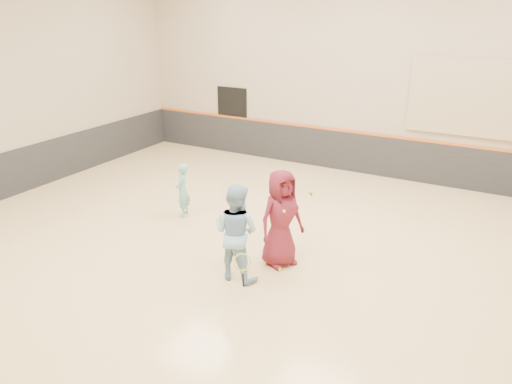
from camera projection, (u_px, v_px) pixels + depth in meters
The scene contains 14 objects.
room at pixel (269, 219), 9.83m from camera, with size 15.04×12.04×6.22m.
wainscot_back at pixel (362, 154), 14.78m from camera, with size 14.90×0.04×1.20m, color #232326.
wainscot_left at pixel (21, 171), 13.28m from camera, with size 0.04×11.90×1.20m, color #232326.
accent_stripe at pixel (363, 133), 14.56m from camera, with size 14.90×0.03×0.06m, color #D85914.
acoustic_panel at pixel (473, 98), 12.82m from camera, with size 3.20×0.08×2.00m, color tan.
doorway at pixel (232, 121), 16.65m from camera, with size 1.10×0.05×2.20m, color black.
girl at pixel (183, 190), 11.77m from camera, with size 0.48×0.31×1.30m, color #66B1AC.
instructor at pixel (236, 232), 9.01m from camera, with size 0.89×0.70×1.84m, color #8AB6D6.
young_man at pixel (281, 218), 9.48m from camera, with size 0.94×0.61×1.92m, color maroon.
held_racket at pixel (242, 262), 8.60m from camera, with size 0.31×0.31×0.66m, color #A6C02A, non-canonical shape.
spare_racket at pixel (309, 190), 13.47m from camera, with size 0.59×0.59×0.09m, color #B4E532, non-canonical shape.
ball_under_racket at pixel (280, 269), 9.52m from camera, with size 0.07×0.07×0.07m, color yellow.
ball_in_hand at pixel (284, 211), 9.13m from camera, with size 0.07×0.07×0.07m, color yellow.
ball_beside_spare at pixel (218, 219), 11.73m from camera, with size 0.07×0.07×0.07m, color #DFEE37.
Camera 1 is at (4.13, -7.99, 4.82)m, focal length 35.00 mm.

